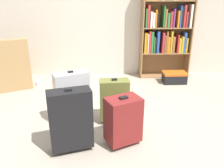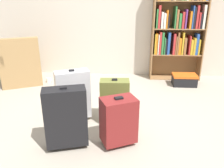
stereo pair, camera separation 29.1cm
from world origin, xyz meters
The scene contains 10 objects.
ground_plane centered at (0.00, 0.00, 0.00)m, with size 9.69×9.69×0.00m, color #9E9384.
back_wall centered at (0.00, 2.20, 1.30)m, with size 5.54×0.10×2.60m, color beige.
bookshelf centered at (1.05, 1.98, 1.10)m, with size 0.98×0.31×1.97m.
armchair centered at (-1.92, 1.52, 0.32)m, with size 0.92×0.92×0.90m.
mug centered at (-1.42, 1.55, 0.05)m, with size 0.12×0.08×0.10m.
storage_box centered at (1.17, 1.57, 0.11)m, with size 0.44×0.28×0.21m.
suitcase_olive centered at (-0.07, 0.16, 0.32)m, with size 0.38×0.21×0.61m.
suitcase_black centered at (-0.56, -0.43, 0.38)m, with size 0.48×0.30×0.73m.
suitcase_dark_red centered at (0.00, -0.34, 0.31)m, with size 0.44×0.38×0.59m.
suitcase_silver centered at (-0.61, 0.16, 0.37)m, with size 0.47×0.35×0.72m.
Camera 2 is at (0.07, -2.58, 1.61)m, focal length 37.19 mm.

